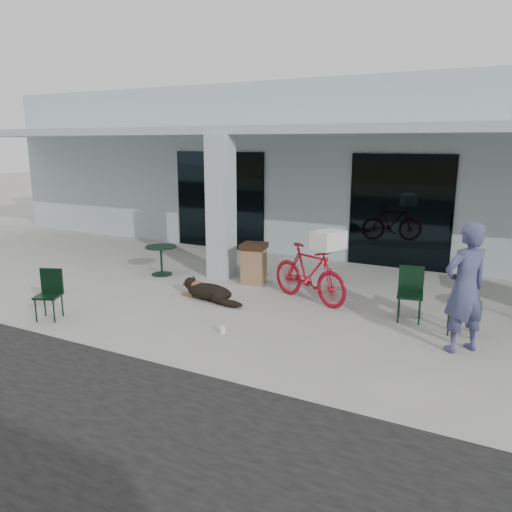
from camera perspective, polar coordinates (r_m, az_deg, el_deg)
The scene contains 16 objects.
ground at distance 8.67m, azimuth -3.39°, elevation -7.10°, with size 80.00×80.00×0.00m, color #B1AEA7.
building at distance 16.05m, azimuth 12.58°, elevation 10.05°, with size 22.00×7.00×4.50m, color #ABBDC2.
storefront_glass_left at distance 14.16m, azimuth -4.19°, elevation 6.33°, with size 2.80×0.06×2.70m, color black.
storefront_glass_right at distance 12.30m, azimuth 16.11°, elevation 4.86°, with size 2.40×0.06×2.70m, color black.
column at distance 10.99m, azimuth -4.03°, elevation 5.53°, with size 0.50×0.50×3.12m, color #ABBDC2.
overhang at distance 11.39m, azimuth 6.05°, elevation 14.07°, with size 22.00×2.80×0.18m, color #ABBDC2.
bicycle at distance 9.45m, azimuth 6.10°, elevation -2.00°, with size 0.51×1.81×1.09m, color #A80D21.
laundry_basket at distance 9.00m, azimuth 8.29°, elevation 1.82°, with size 0.56×0.41×0.33m, color white.
dog at distance 9.58m, azimuth -5.37°, elevation -3.99°, with size 1.13×0.38×0.38m, color black, non-canonical shape.
cup_near_dog at distance 8.00m, azimuth -3.84°, elevation -8.44°, with size 0.09×0.09×0.11m, color white.
cafe_table_near at distance 11.52m, azimuth -10.76°, elevation -0.53°, with size 0.71×0.71×0.66m, color black, non-canonical shape.
cafe_chair_near at distance 9.18m, azimuth -22.67°, elevation -4.16°, with size 0.39×0.42×0.86m, color black, non-canonical shape.
cafe_chair_far_a at distance 8.79m, azimuth 17.19°, elevation -4.25°, with size 0.42×0.45×0.92m, color black, non-canonical shape.
cafe_chair_far_b at distance 8.49m, azimuth 22.43°, elevation -5.23°, with size 0.42×0.46×0.93m, color black, non-canonical shape.
person at distance 7.66m, azimuth 22.78°, elevation -3.38°, with size 0.69×0.45×1.90m, color #40456C.
trash_receptacle at distance 10.63m, azimuth -0.25°, elevation -0.85°, with size 0.51×0.51×0.87m, color #8C6949, non-canonical shape.
Camera 1 is at (4.23, -6.97, 2.96)m, focal length 35.00 mm.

